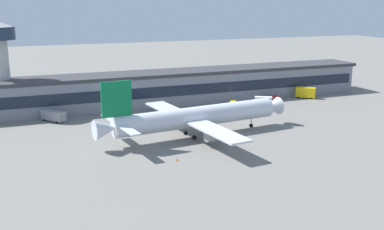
% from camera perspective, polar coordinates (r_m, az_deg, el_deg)
% --- Properties ---
extents(ground_plane, '(600.00, 600.00, 0.00)m').
position_cam_1_polar(ground_plane, '(126.44, 5.50, -2.76)').
color(ground_plane, slate).
extents(terminal_building, '(151.42, 15.16, 11.63)m').
position_cam_1_polar(terminal_building, '(168.49, -2.06, 3.54)').
color(terminal_building, gray).
rests_on(terminal_building, ground_plane).
extents(airliner, '(57.38, 49.11, 17.21)m').
position_cam_1_polar(airliner, '(125.39, 0.32, -0.26)').
color(airliner, silver).
rests_on(airliner, ground_plane).
extents(catering_truck, '(7.06, 6.78, 4.15)m').
position_cam_1_polar(catering_truck, '(181.43, 13.95, 2.75)').
color(catering_truck, yellow).
rests_on(catering_truck, ground_plane).
extents(baggage_tug, '(3.52, 4.12, 1.85)m').
position_cam_1_polar(baggage_tug, '(163.35, 5.07, 1.47)').
color(baggage_tug, yellow).
rests_on(baggage_tug, ground_plane).
extents(fuel_truck, '(7.27, 8.41, 3.35)m').
position_cam_1_polar(fuel_truck, '(148.51, -16.85, -0.03)').
color(fuel_truck, gray).
rests_on(fuel_truck, ground_plane).
extents(stair_truck, '(6.41, 5.03, 3.55)m').
position_cam_1_polar(stair_truck, '(163.79, 8.79, 1.71)').
color(stair_truck, white).
rests_on(stair_truck, ground_plane).
extents(follow_me_car, '(4.42, 2.04, 1.85)m').
position_cam_1_polar(follow_me_car, '(174.19, 10.03, 2.09)').
color(follow_me_car, red).
rests_on(follow_me_car, ground_plane).
extents(traffic_cone_0, '(0.54, 0.54, 0.67)m').
position_cam_1_polar(traffic_cone_0, '(107.61, -1.85, -5.53)').
color(traffic_cone_0, '#F2590C').
rests_on(traffic_cone_0, ground_plane).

